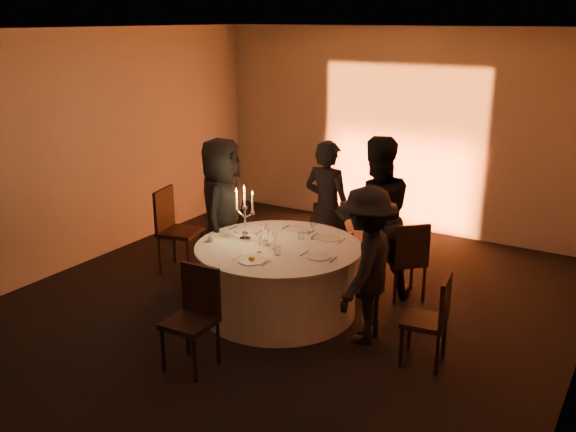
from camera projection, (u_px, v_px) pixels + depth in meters
The scene contains 29 objects.
floor at pixel (279, 311), 7.11m from camera, with size 7.00×7.00×0.00m, color black.
ceiling at pixel (277, 30), 6.22m from camera, with size 7.00×7.00×0.00m, color white.
wall_back at pixel (402, 131), 9.53m from camera, with size 7.00×7.00×0.00m, color #AAA49D.
wall_left at pixel (78, 150), 8.14m from camera, with size 7.00×7.00×0.00m, color #AAA49D.
uplighter_fixture at pixel (390, 228), 9.71m from camera, with size 0.25×0.12×0.10m, color black.
banquet_table at pixel (279, 279), 6.99m from camera, with size 1.80×1.80×0.77m.
chair_left at pixel (173, 225), 8.12m from camera, with size 0.56×0.56×1.06m.
chair_back_left at pixel (330, 232), 8.21m from camera, with size 0.41×0.41×0.87m.
chair_back_right at pixel (408, 256), 7.26m from camera, with size 0.58×0.58×0.93m.
chair_right at pixel (433, 316), 5.89m from camera, with size 0.44×0.43×0.88m.
chair_front at pixel (195, 312), 5.87m from camera, with size 0.44×0.44×0.96m.
guest_left at pixel (222, 212), 7.63m from camera, with size 0.88×0.57×1.79m, color black.
guest_back_left at pixel (327, 208), 7.93m from camera, with size 0.62×0.41×1.71m, color black.
guest_back_right at pixel (375, 218), 7.26m from camera, with size 0.92×0.71×1.88m, color black.
guest_right at pixel (366, 265), 6.27m from camera, with size 1.03×0.59×1.59m, color black.
plate_left at pixel (246, 230), 7.35m from camera, with size 0.36×0.26×0.01m.
plate_back_left at pixel (298, 230), 7.38m from camera, with size 0.36×0.28×0.01m.
plate_back_right at pixel (328, 238), 7.09m from camera, with size 0.35×0.26×0.01m.
plate_right at pixel (319, 257), 6.55m from camera, with size 0.36×0.25×0.01m.
plate_front at pixel (252, 259), 6.44m from camera, with size 0.36×0.29×0.08m.
coffee_cup at pixel (211, 239), 6.99m from camera, with size 0.11×0.11×0.07m.
candelabra at pixel (245, 221), 7.00m from camera, with size 0.26×0.12×0.62m.
wine_glass_a at pixel (313, 227), 7.04m from camera, with size 0.07×0.07×0.19m.
wine_glass_b at pixel (267, 233), 6.84m from camera, with size 0.07×0.07×0.19m.
wine_glass_c at pixel (275, 237), 6.72m from camera, with size 0.07×0.07×0.19m.
wine_glass_d at pixel (265, 229), 7.00m from camera, with size 0.07×0.07×0.19m.
wine_glass_e at pixel (259, 240), 6.64m from camera, with size 0.07×0.07×0.19m.
tumbler_a at pixel (301, 235), 7.07m from camera, with size 0.07×0.07×0.09m, color white.
tumbler_b at pixel (278, 251), 6.60m from camera, with size 0.07×0.07×0.09m, color white.
Camera 1 is at (3.42, -5.49, 3.12)m, focal length 40.00 mm.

